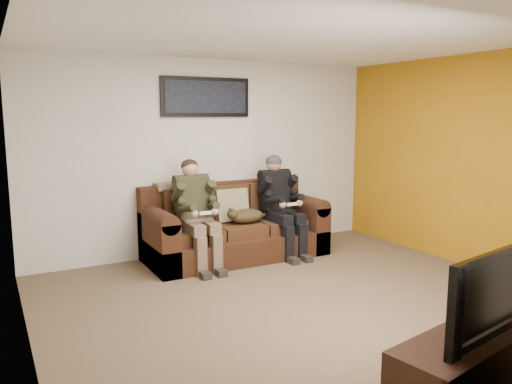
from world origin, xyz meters
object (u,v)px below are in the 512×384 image
cat (245,216)px  tv_stand (472,364)px  person_right (280,199)px  person_left (196,207)px  television (477,291)px  sofa (233,229)px  framed_poster (206,97)px

cat → tv_stand: (-0.16, -3.60, -0.35)m
cat → tv_stand: cat is taller
person_right → cat: 0.55m
person_left → person_right: 1.21m
cat → television: 3.60m
sofa → television: (-0.07, -3.78, 0.36)m
sofa → person_left: size_ratio=1.77×
person_left → cat: person_left is taller
person_left → television: 3.63m
tv_stand → television: television is taller
person_right → person_left: bearing=-180.0°
person_left → sofa: bearing=18.0°
tv_stand → television: size_ratio=1.36×
person_left → person_right: (1.21, 0.00, 0.00)m
sofa → person_left: 0.75m
cat → television: bearing=-92.5°
cat → person_left: bearing=-179.2°
sofa → framed_poster: bearing=117.6°
sofa → tv_stand: 3.79m
person_right → tv_stand: size_ratio=0.96×
sofa → framed_poster: (-0.20, 0.38, 1.74)m
person_left → tv_stand: 3.67m
cat → framed_poster: framed_poster is taller
cat → framed_poster: bearing=116.8°
sofa → person_right: 0.75m
person_left → cat: size_ratio=2.01×
sofa → person_right: (0.60, -0.20, 0.39)m
tv_stand → television: (0.00, 0.00, 0.51)m
person_left → tv_stand: (0.53, -3.59, -0.53)m
sofa → cat: size_ratio=3.56×
sofa → cat: sofa is taller
sofa → cat: (0.09, -0.19, 0.21)m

